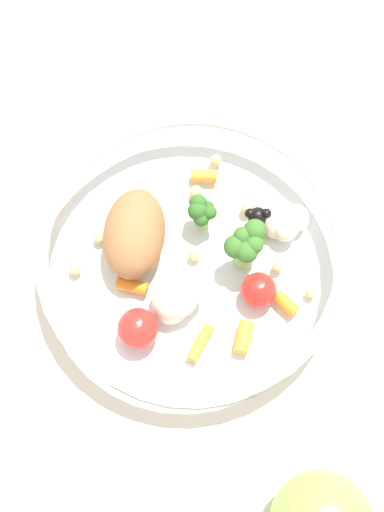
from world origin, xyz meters
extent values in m
plane|color=silver|center=(0.00, 0.00, 0.00)|extent=(2.40, 2.40, 0.00)
cylinder|color=white|center=(0.02, 0.01, 0.00)|extent=(0.25, 0.25, 0.01)
torus|color=white|center=(0.02, 0.01, 0.04)|extent=(0.26, 0.26, 0.01)
ellipsoid|color=#9E663D|center=(0.01, -0.04, 0.04)|extent=(0.08, 0.06, 0.05)
cylinder|color=#7FAD5B|center=(-0.02, 0.01, 0.02)|extent=(0.01, 0.01, 0.02)
sphere|color=#2D6023|center=(-0.01, 0.01, 0.03)|extent=(0.01, 0.01, 0.01)
sphere|color=#2D6023|center=(-0.02, 0.02, 0.04)|extent=(0.01, 0.01, 0.01)
sphere|color=#2D6023|center=(-0.02, 0.02, 0.03)|extent=(0.01, 0.01, 0.01)
sphere|color=#2D6023|center=(-0.03, 0.01, 0.04)|extent=(0.02, 0.02, 0.02)
sphere|color=#2D6023|center=(-0.02, 0.01, 0.04)|extent=(0.02, 0.02, 0.02)
cylinder|color=#8EB766|center=(0.01, 0.06, 0.02)|extent=(0.02, 0.02, 0.03)
sphere|color=#386B28|center=(0.02, 0.06, 0.05)|extent=(0.02, 0.02, 0.02)
sphere|color=#386B28|center=(0.01, 0.06, 0.05)|extent=(0.02, 0.02, 0.02)
sphere|color=#386B28|center=(0.00, 0.06, 0.05)|extent=(0.02, 0.02, 0.02)
sphere|color=#386B28|center=(0.01, 0.05, 0.05)|extent=(0.02, 0.02, 0.02)
sphere|color=#386B28|center=(0.01, 0.05, 0.05)|extent=(0.02, 0.02, 0.02)
sphere|color=silver|center=(-0.02, 0.09, 0.02)|extent=(0.02, 0.02, 0.02)
sphere|color=silver|center=(-0.03, 0.09, 0.02)|extent=(0.02, 0.02, 0.02)
sphere|color=silver|center=(-0.03, 0.09, 0.02)|extent=(0.02, 0.02, 0.02)
sphere|color=silver|center=(-0.03, 0.08, 0.02)|extent=(0.02, 0.02, 0.02)
sphere|color=silver|center=(-0.03, 0.08, 0.02)|extent=(0.02, 0.02, 0.02)
sphere|color=silver|center=(-0.03, 0.08, 0.02)|extent=(0.03, 0.03, 0.03)
sphere|color=white|center=(0.06, 0.00, 0.03)|extent=(0.03, 0.03, 0.03)
sphere|color=white|center=(0.06, 0.01, 0.03)|extent=(0.03, 0.03, 0.03)
sphere|color=white|center=(0.05, 0.01, 0.03)|extent=(0.03, 0.03, 0.03)
sphere|color=white|center=(0.04, 0.00, 0.02)|extent=(0.03, 0.03, 0.03)
sphere|color=white|center=(0.05, 0.00, 0.03)|extent=(0.03, 0.03, 0.03)
sphere|color=white|center=(0.06, 0.00, 0.02)|extent=(0.03, 0.03, 0.03)
cube|color=yellow|center=(-0.02, 0.06, 0.01)|extent=(0.02, 0.02, 0.00)
cylinder|color=red|center=(-0.02, 0.06, 0.02)|extent=(0.02, 0.02, 0.02)
sphere|color=black|center=(-0.02, 0.06, 0.04)|extent=(0.02, 0.02, 0.02)
sphere|color=black|center=(-0.02, 0.05, 0.05)|extent=(0.01, 0.01, 0.01)
sphere|color=black|center=(-0.02, 0.07, 0.05)|extent=(0.01, 0.01, 0.01)
cylinder|color=orange|center=(0.04, 0.09, 0.01)|extent=(0.02, 0.03, 0.01)
cylinder|color=orange|center=(0.08, 0.06, 0.02)|extent=(0.03, 0.02, 0.01)
cylinder|color=orange|center=(0.05, -0.03, 0.01)|extent=(0.01, 0.03, 0.01)
cylinder|color=orange|center=(0.09, 0.03, 0.01)|extent=(0.03, 0.02, 0.01)
cylinder|color=orange|center=(-0.06, 0.01, 0.01)|extent=(0.01, 0.02, 0.01)
sphere|color=red|center=(0.09, -0.02, 0.03)|extent=(0.03, 0.03, 0.03)
sphere|color=red|center=(0.04, 0.07, 0.02)|extent=(0.03, 0.03, 0.03)
sphere|color=#D1B775|center=(0.01, -0.07, 0.01)|extent=(0.01, 0.01, 0.01)
sphere|color=#D1B775|center=(0.04, -0.09, 0.01)|extent=(0.01, 0.01, 0.01)
sphere|color=#D1B775|center=(0.01, 0.01, 0.01)|extent=(0.01, 0.01, 0.01)
sphere|color=#D1B775|center=(0.03, 0.11, 0.01)|extent=(0.01, 0.01, 0.01)
sphere|color=#D1B775|center=(-0.08, 0.02, 0.01)|extent=(0.01, 0.01, 0.01)
sphere|color=#D1B775|center=(-0.05, 0.01, 0.01)|extent=(0.01, 0.01, 0.01)
sphere|color=#D1B775|center=(-0.04, 0.05, 0.01)|extent=(0.01, 0.01, 0.01)
sphere|color=#D1B775|center=(0.01, 0.08, 0.01)|extent=(0.01, 0.01, 0.01)
sphere|color=tan|center=(-0.04, -0.04, 0.01)|extent=(0.01, 0.01, 0.01)
camera|label=1|loc=(0.25, 0.05, 0.59)|focal=50.78mm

